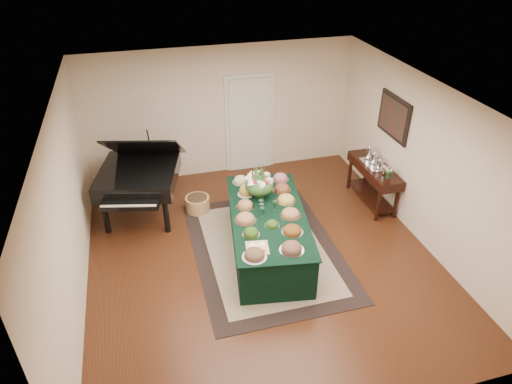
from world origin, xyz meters
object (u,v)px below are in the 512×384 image
object	(u,v)px
grand_piano	(139,175)
mahogany_sideboard	(374,174)
buffet_table	(268,232)
floral_centerpiece	(259,182)

from	to	relation	value
grand_piano	mahogany_sideboard	xyz separation A→B (m)	(4.27, -0.74, -0.21)
buffet_table	grand_piano	distance (m)	2.57
floral_centerpiece	mahogany_sideboard	size ratio (longest dim) A/B	0.35
floral_centerpiece	grand_piano	size ratio (longest dim) A/B	0.26
mahogany_sideboard	floral_centerpiece	bearing A→B (deg)	-170.28
mahogany_sideboard	buffet_table	bearing A→B (deg)	-158.87
floral_centerpiece	grand_piano	distance (m)	2.24
floral_centerpiece	mahogany_sideboard	world-z (taller)	floral_centerpiece
buffet_table	mahogany_sideboard	world-z (taller)	mahogany_sideboard
buffet_table	grand_piano	world-z (taller)	grand_piano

